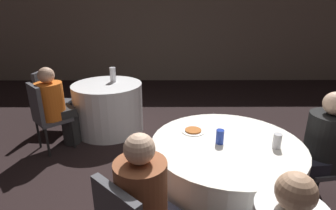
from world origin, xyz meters
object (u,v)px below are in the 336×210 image
at_px(chair_near_east, 333,153).
at_px(chair_far_west, 48,96).
at_px(pizza_plate_near, 193,131).
at_px(table_near, 224,180).
at_px(person_orange_shirt, 57,108).
at_px(soda_can_blue, 220,137).
at_px(soda_can_silver, 277,141).
at_px(chair_far_southwest, 44,113).
at_px(person_black_shirt, 319,150).
at_px(table_far, 109,107).
at_px(bottle_far, 113,75).

height_order(chair_near_east, chair_far_west, same).
height_order(chair_near_east, pizza_plate_near, chair_near_east).
relative_size(table_near, person_orange_shirt, 1.13).
height_order(chair_near_east, soda_can_blue, chair_near_east).
xyz_separation_m(pizza_plate_near, soda_can_silver, (0.64, -0.31, 0.05)).
xyz_separation_m(chair_far_southwest, soda_can_blue, (2.03, -1.22, 0.27)).
xyz_separation_m(chair_near_east, person_orange_shirt, (-3.02, 1.15, 0.03)).
relative_size(person_black_shirt, person_orange_shirt, 1.02).
bearing_deg(chair_near_east, table_far, 46.65).
xyz_separation_m(person_orange_shirt, pizza_plate_near, (1.71, -1.10, 0.19)).
xyz_separation_m(person_orange_shirt, soda_can_silver, (2.35, -1.41, 0.24)).
bearing_deg(table_far, chair_far_southwest, -137.11).
relative_size(chair_far_west, soda_can_blue, 7.65).
bearing_deg(person_orange_shirt, bottle_far, 92.89).
relative_size(soda_can_blue, bottle_far, 0.55).
xyz_separation_m(chair_far_west, chair_far_southwest, (0.25, -0.71, 0.00)).
distance_m(table_far, bottle_far, 0.51).
xyz_separation_m(table_far, chair_near_east, (2.45, -1.68, 0.17)).
height_order(person_black_shirt, soda_can_silver, person_black_shirt).
height_order(table_near, soda_can_blue, soda_can_blue).
xyz_separation_m(chair_far_southwest, person_black_shirt, (2.98, -1.07, 0.05)).
relative_size(person_black_shirt, soda_can_blue, 9.43).
bearing_deg(bottle_far, pizza_plate_near, -58.79).
bearing_deg(chair_far_west, table_far, 90.00).
height_order(table_far, chair_far_west, chair_far_west).
relative_size(person_black_shirt, bottle_far, 5.17).
height_order(soda_can_blue, bottle_far, bottle_far).
bearing_deg(pizza_plate_near, chair_far_west, 140.66).
relative_size(chair_near_east, chair_far_southwest, 1.00).
xyz_separation_m(pizza_plate_near, bottle_far, (-1.07, 1.76, 0.10)).
xyz_separation_m(pizza_plate_near, soda_can_blue, (0.20, -0.23, 0.05)).
bearing_deg(chair_far_west, person_black_shirt, 65.63).
height_order(table_near, table_far, same).
distance_m(table_near, person_orange_shirt, 2.38).
relative_size(chair_far_southwest, person_black_shirt, 0.81).
relative_size(chair_far_west, pizza_plate_near, 4.32).
bearing_deg(table_near, person_orange_shirt, 146.31).
distance_m(table_far, soda_can_silver, 2.67).
height_order(person_orange_shirt, soda_can_blue, person_orange_shirt).
bearing_deg(chair_far_west, bottle_far, 97.79).
bearing_deg(soda_can_blue, person_black_shirt, 9.19).
xyz_separation_m(chair_near_east, chair_far_southwest, (-3.14, 1.04, 0.00)).
bearing_deg(chair_far_west, soda_can_blue, 54.16).
bearing_deg(bottle_far, soda_can_blue, -57.55).
xyz_separation_m(chair_far_southwest, person_orange_shirt, (0.12, 0.11, 0.03)).
bearing_deg(person_orange_shirt, table_far, 90.00).
bearing_deg(table_near, bottle_far, 123.97).
distance_m(person_black_shirt, person_orange_shirt, 3.09).
bearing_deg(table_near, table_far, 127.31).
xyz_separation_m(chair_near_east, bottle_far, (-2.37, 1.81, 0.32)).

